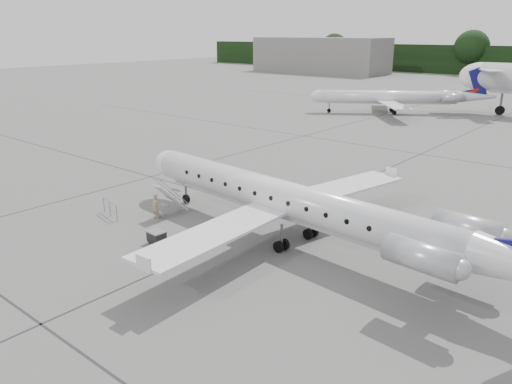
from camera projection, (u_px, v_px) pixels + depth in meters
The scene contains 8 objects.
ground at pixel (295, 265), 26.00m from camera, with size 320.00×320.00×0.00m, color #62625F.
terminal_building at pixel (320, 55), 147.53m from camera, with size 40.00×14.00×10.00m, color slate.
main_regional_jet at pixel (285, 182), 28.14m from camera, with size 27.57×19.85×7.07m, color silver, non-canonical shape.
airstair at pixel (171, 198), 32.93m from camera, with size 0.85×2.15×2.22m, color silver, non-canonical shape.
passenger at pixel (155, 207), 32.20m from camera, with size 0.60×0.39×1.65m, color #9C8255.
safety_railing at pixel (110, 209), 32.73m from camera, with size 2.20×0.08×1.00m, color gray, non-canonical shape.
baggage_cart at pixel (157, 237), 28.56m from camera, with size 0.94×0.76×0.81m, color black, non-canonical shape.
bg_regional_left at pixel (388, 91), 73.43m from camera, with size 25.41×18.30×6.67m, color silver, non-canonical shape.
Camera 1 is at (13.56, -19.40, 11.60)m, focal length 35.00 mm.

